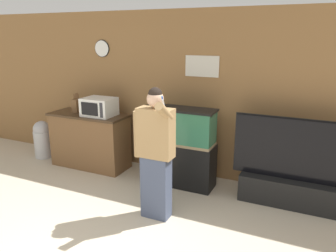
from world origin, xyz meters
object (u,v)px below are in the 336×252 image
at_px(counter_island, 90,140).
at_px(tv_on_stand, 291,180).
at_px(knife_block, 76,105).
at_px(person_standing, 155,152).
at_px(aquarium_on_stand, 179,147).
at_px(trash_bin, 43,139).
at_px(microwave, 99,107).

xyz_separation_m(counter_island, tv_on_stand, (3.28, 0.03, -0.12)).
xyz_separation_m(knife_block, person_standing, (2.04, -1.03, -0.20)).
distance_m(aquarium_on_stand, trash_bin, 2.76).
relative_size(aquarium_on_stand, tv_on_stand, 0.75).
relative_size(knife_block, person_standing, 0.20).
distance_m(counter_island, person_standing, 2.07).
bearing_deg(trash_bin, knife_block, 3.18).
xyz_separation_m(aquarium_on_stand, tv_on_stand, (1.61, 0.05, -0.25)).
height_order(counter_island, microwave, microwave).
xyz_separation_m(tv_on_stand, person_standing, (-1.51, -1.03, 0.51)).
relative_size(aquarium_on_stand, trash_bin, 1.72).
bearing_deg(microwave, trash_bin, -179.92).
bearing_deg(aquarium_on_stand, person_standing, -84.10).
distance_m(knife_block, trash_bin, 1.07).
bearing_deg(microwave, tv_on_stand, 0.91).
bearing_deg(knife_block, counter_island, -5.21).
bearing_deg(trash_bin, tv_on_stand, 0.65).
relative_size(counter_island, microwave, 2.68).
bearing_deg(trash_bin, microwave, 0.08).
xyz_separation_m(aquarium_on_stand, person_standing, (0.10, -0.98, 0.26)).
distance_m(knife_block, person_standing, 2.29).
bearing_deg(counter_island, trash_bin, -178.91).
height_order(person_standing, trash_bin, person_standing).
bearing_deg(aquarium_on_stand, tv_on_stand, 1.81).
bearing_deg(counter_island, aquarium_on_stand, -0.74).
bearing_deg(tv_on_stand, microwave, -179.09).
distance_m(aquarium_on_stand, tv_on_stand, 1.63).
xyz_separation_m(microwave, person_standing, (1.52, -0.99, -0.23)).
bearing_deg(knife_block, person_standing, -26.75).
bearing_deg(microwave, knife_block, 175.19).
bearing_deg(knife_block, trash_bin, -176.82).
relative_size(aquarium_on_stand, person_standing, 0.73).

